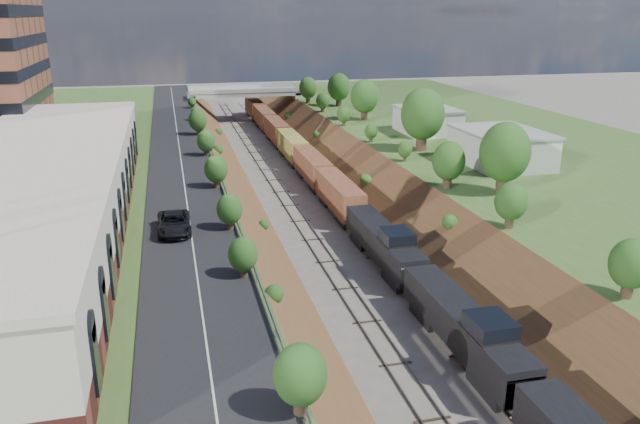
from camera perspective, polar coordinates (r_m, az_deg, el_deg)
The scene contains 16 objects.
platform_left at distance 81.44m, azimuth -24.77°, elevation 1.36°, with size 44.00×180.00×5.00m, color #405B25.
platform_right at distance 93.99m, azimuth 18.66°, elevation 4.12°, with size 44.00×180.00×5.00m, color #405B25.
embankment_left at distance 80.68m, azimuth -9.09°, elevation 0.83°, with size 7.07×180.00×7.07m, color brown.
embankment_right at distance 85.10m, azimuth 5.82°, elevation 1.87°, with size 7.07×180.00×7.07m, color brown.
rail_left_track at distance 81.67m, azimuth -3.22°, elevation 1.31°, with size 1.58×180.00×0.18m, color gray.
rail_right_track at distance 82.73m, azimuth 0.32°, elevation 1.56°, with size 1.58×180.00×0.18m, color gray.
road at distance 79.16m, azimuth -12.52°, elevation 4.09°, with size 8.00×180.00×0.10m, color black.
guardrail at distance 79.02m, azimuth -9.56°, elevation 4.62°, with size 0.10×171.00×0.70m.
commercial_building at distance 58.09m, azimuth -24.45°, elevation 1.42°, with size 14.30×62.30×7.00m.
overpass at distance 141.21m, azimuth -6.93°, elevation 10.28°, with size 24.50×8.30×7.40m.
white_building_near at distance 81.51m, azimuth 16.23°, elevation 5.60°, with size 9.00×12.00×4.00m, color silver.
white_building_far at distance 100.65m, azimuth 9.80°, elevation 8.17°, with size 8.00×10.00×3.60m, color silver.
tree_right_large at distance 67.68m, azimuth 16.55°, elevation 5.22°, with size 5.25×5.25×7.61m.
tree_left_crest at distance 40.75m, azimuth -5.71°, elevation -5.85°, with size 2.45×2.45×3.55m.
freight_train at distance 87.87m, azimuth -0.64°, elevation 4.09°, with size 2.71×139.01×4.55m.
suv at distance 55.27m, azimuth -13.20°, elevation -0.99°, with size 2.79×6.05×1.68m, color black.
Camera 1 is at (-16.69, -17.00, 23.41)m, focal length 35.00 mm.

